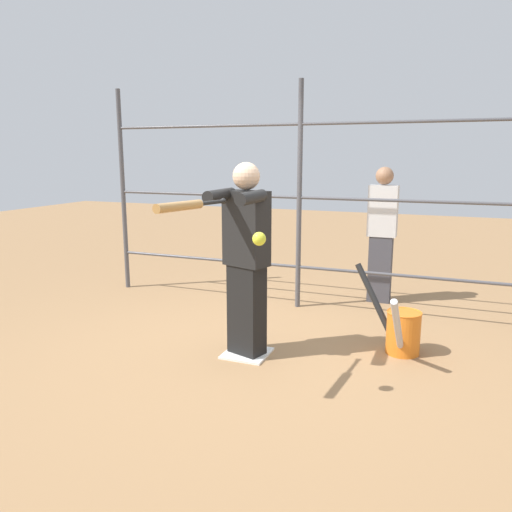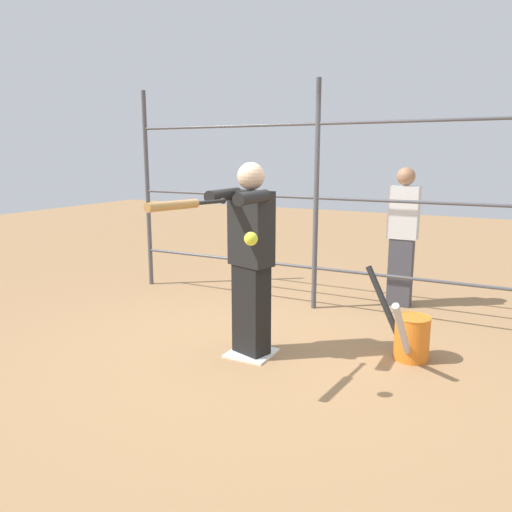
{
  "view_description": "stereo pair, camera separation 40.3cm",
  "coord_description": "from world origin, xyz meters",
  "px_view_note": "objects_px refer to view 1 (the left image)",
  "views": [
    {
      "loc": [
        -1.68,
        4.01,
        1.82
      ],
      "look_at": [
        -0.23,
        0.34,
        1.01
      ],
      "focal_mm": 35.0,
      "sensor_mm": 36.0,
      "label": 1
    },
    {
      "loc": [
        -2.05,
        3.84,
        1.82
      ],
      "look_at": [
        -0.23,
        0.34,
        1.01
      ],
      "focal_mm": 35.0,
      "sensor_mm": 36.0,
      "label": 2
    }
  ],
  "objects_px": {
    "bat_bucket": "(401,330)",
    "bystander_behind_fence": "(382,233)",
    "baseball_bat_swinging": "(185,206)",
    "batter": "(246,254)",
    "softball_in_flight": "(259,239)"
  },
  "relations": [
    {
      "from": "bat_bucket",
      "to": "bystander_behind_fence",
      "type": "relative_size",
      "value": 0.55
    },
    {
      "from": "baseball_bat_swinging",
      "to": "bystander_behind_fence",
      "type": "distance_m",
      "value": 3.35
    },
    {
      "from": "baseball_bat_swinging",
      "to": "bat_bucket",
      "type": "height_order",
      "value": "baseball_bat_swinging"
    },
    {
      "from": "batter",
      "to": "bystander_behind_fence",
      "type": "distance_m",
      "value": 2.38
    },
    {
      "from": "batter",
      "to": "bat_bucket",
      "type": "distance_m",
      "value": 1.6
    },
    {
      "from": "bystander_behind_fence",
      "to": "batter",
      "type": "bearing_deg",
      "value": 68.16
    },
    {
      "from": "baseball_bat_swinging",
      "to": "softball_in_flight",
      "type": "distance_m",
      "value": 0.57
    },
    {
      "from": "baseball_bat_swinging",
      "to": "bat_bucket",
      "type": "relative_size",
      "value": 0.91
    },
    {
      "from": "baseball_bat_swinging",
      "to": "bat_bucket",
      "type": "distance_m",
      "value": 2.39
    },
    {
      "from": "batter",
      "to": "baseball_bat_swinging",
      "type": "xyz_separation_m",
      "value": [
        0.06,
        0.95,
        0.52
      ]
    },
    {
      "from": "softball_in_flight",
      "to": "bat_bucket",
      "type": "distance_m",
      "value": 1.93
    },
    {
      "from": "baseball_bat_swinging",
      "to": "bat_bucket",
      "type": "xyz_separation_m",
      "value": [
        -1.37,
        -1.52,
        -1.24
      ]
    },
    {
      "from": "baseball_bat_swinging",
      "to": "bat_bucket",
      "type": "bearing_deg",
      "value": -132.16
    },
    {
      "from": "softball_in_flight",
      "to": "bat_bucket",
      "type": "relative_size",
      "value": 0.1
    },
    {
      "from": "batter",
      "to": "baseball_bat_swinging",
      "type": "height_order",
      "value": "batter"
    }
  ]
}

